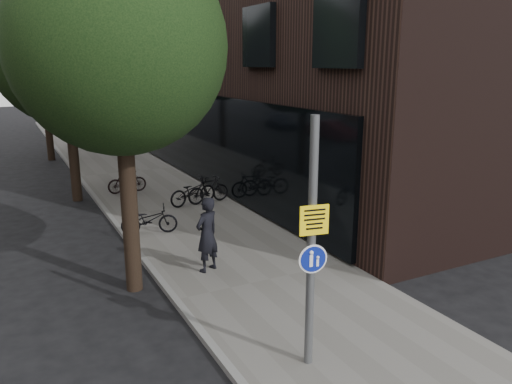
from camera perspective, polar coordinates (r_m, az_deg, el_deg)
ground at (r=9.23m, az=10.69°, el=-18.35°), size 120.00×120.00×0.00m
sidewalk at (r=17.53m, az=-9.05°, el=-1.93°), size 4.50×60.00×0.12m
curb_edge at (r=17.00m, az=-16.26°, el=-2.85°), size 0.15×60.00×0.13m
street_tree_near at (r=10.92m, az=-15.14°, el=14.75°), size 4.40×4.40×7.50m
street_tree_mid at (r=19.30m, az=-20.87°, el=14.03°), size 5.00×5.00×7.80m
street_tree_far at (r=28.25m, az=-23.20°, el=13.69°), size 5.00×5.00×7.80m
signpost at (r=7.93m, az=6.35°, el=-6.05°), size 0.47×0.14×4.12m
pedestrian at (r=11.92m, az=-5.62°, el=-4.86°), size 0.79×0.68×1.83m
parked_bike_facade_near at (r=17.66m, az=-7.24°, el=0.08°), size 1.93×1.04×0.96m
parked_bike_facade_far at (r=17.83m, az=-5.46°, el=0.29°), size 1.66×0.64×0.97m
parked_bike_curb_near at (r=14.88m, az=-12.11°, el=-3.11°), size 1.71×0.95×0.85m
parked_bike_curb_far at (r=19.78m, az=-14.53°, el=1.19°), size 1.51×0.48×0.90m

